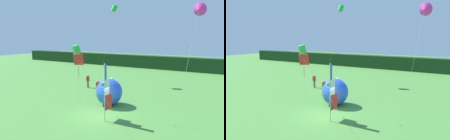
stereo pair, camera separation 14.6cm
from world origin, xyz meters
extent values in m
plane|color=#478438|center=(0.00, 0.00, 0.00)|extent=(120.00, 120.00, 0.00)
cube|color=#193819|center=(0.00, 26.98, 1.25)|extent=(80.00, 2.40, 2.49)
cylinder|color=#B7B7BC|center=(0.89, -0.86, 2.17)|extent=(0.06, 0.06, 4.34)
cube|color=red|center=(0.89, -0.35, 1.36)|extent=(0.02, 0.97, 1.16)
cube|color=white|center=(0.89, -0.53, 2.52)|extent=(0.02, 0.60, 1.16)
cube|color=blue|center=(0.89, -0.72, 3.67)|extent=(0.02, 0.23, 1.16)
cylinder|color=brown|center=(-6.68, 7.09, 0.42)|extent=(0.22, 0.22, 0.83)
cube|color=red|center=(-6.68, 7.09, 1.13)|extent=(0.36, 0.20, 0.58)
sphere|color=beige|center=(-6.68, 7.09, 1.54)|extent=(0.20, 0.20, 0.20)
cylinder|color=beige|center=(-6.91, 7.15, 1.19)|extent=(0.09, 0.48, 0.42)
cylinder|color=beige|center=(-6.45, 7.10, 1.09)|extent=(0.09, 0.14, 0.56)
cylinder|color=#2D334C|center=(-3.70, 4.93, 0.41)|extent=(0.22, 0.22, 0.81)
cube|color=red|center=(-3.70, 4.93, 1.11)|extent=(0.36, 0.20, 0.59)
sphere|color=beige|center=(-3.70, 4.93, 1.52)|extent=(0.20, 0.20, 0.20)
cylinder|color=beige|center=(-3.93, 4.99, 1.17)|extent=(0.09, 0.48, 0.42)
cylinder|color=beige|center=(-3.47, 4.94, 1.08)|extent=(0.09, 0.14, 0.56)
sphere|color=blue|center=(-0.88, 2.62, 1.21)|extent=(2.42, 2.42, 2.42)
sphere|color=green|center=(-1.07, 1.81, 2.09)|extent=(0.34, 0.34, 0.34)
sphere|color=white|center=(-0.92, 3.24, 2.25)|extent=(0.34, 0.34, 0.34)
sphere|color=#DB33A8|center=(-1.81, 2.78, 1.97)|extent=(0.34, 0.34, 0.34)
cylinder|color=brown|center=(5.52, 0.96, 0.04)|extent=(0.03, 0.03, 0.08)
cylinder|color=silver|center=(6.05, 1.29, 3.95)|extent=(1.08, 0.68, 7.91)
cone|color=#DB33A8|center=(6.58, 1.62, 7.91)|extent=(0.92, 0.59, 0.91)
cylinder|color=brown|center=(1.36, 0.25, 0.04)|extent=(0.03, 0.03, 0.08)
cylinder|color=silver|center=(0.79, -1.32, 2.36)|extent=(1.15, 3.15, 4.73)
cube|color=red|center=(0.22, -2.89, 4.72)|extent=(0.78, 0.74, 0.74)
cylinder|color=red|center=(0.22, -2.89, 3.94)|extent=(0.02, 0.02, 0.70)
cylinder|color=brown|center=(-8.24, 11.95, 0.04)|extent=(0.03, 0.03, 0.08)
cylinder|color=silver|center=(-6.95, 11.85, 4.95)|extent=(2.59, 0.22, 9.90)
cube|color=green|center=(-5.66, 11.74, 9.89)|extent=(0.93, 0.96, 0.94)
cylinder|color=brown|center=(-3.71, 1.88, 0.04)|extent=(0.03, 0.03, 0.08)
cylinder|color=silver|center=(-2.88, 0.74, 2.58)|extent=(1.69, 2.31, 5.17)
cube|color=green|center=(-2.04, -0.41, 5.16)|extent=(0.70, 0.76, 0.78)
camera|label=1|loc=(9.05, -13.51, 6.14)|focal=34.40mm
camera|label=2|loc=(9.17, -13.44, 6.14)|focal=34.40mm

